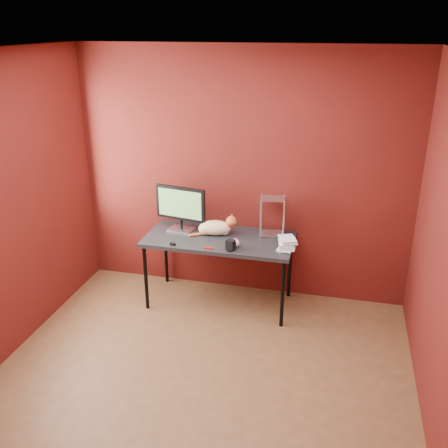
% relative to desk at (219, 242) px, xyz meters
% --- Properties ---
extents(room, '(3.52, 3.52, 2.61)m').
position_rel_desk_xyz_m(room, '(0.15, -1.37, 0.75)').
color(room, brown).
rests_on(room, ground).
extents(desk, '(1.50, 0.70, 0.75)m').
position_rel_desk_xyz_m(desk, '(0.00, 0.00, 0.00)').
color(desk, black).
rests_on(desk, ground).
extents(monitor, '(0.55, 0.22, 0.47)m').
position_rel_desk_xyz_m(monitor, '(-0.43, 0.09, 0.32)').
color(monitor, '#BBBAC0').
rests_on(monitor, desk).
extents(cat, '(0.47, 0.24, 0.23)m').
position_rel_desk_xyz_m(cat, '(-0.06, 0.06, 0.13)').
color(cat, orange).
rests_on(cat, desk).
extents(skull_mug, '(0.09, 0.09, 0.08)m').
position_rel_desk_xyz_m(skull_mug, '(0.21, -0.19, 0.09)').
color(skull_mug, silver).
rests_on(skull_mug, desk).
extents(speaker, '(0.09, 0.09, 0.11)m').
position_rel_desk_xyz_m(speaker, '(0.18, -0.27, 0.10)').
color(speaker, black).
rests_on(speaker, desk).
extents(book_stack, '(0.21, 0.24, 1.18)m').
position_rel_desk_xyz_m(book_stack, '(0.63, -0.10, 0.64)').
color(book_stack, beige).
rests_on(book_stack, desk).
extents(wire_rack, '(0.26, 0.22, 0.40)m').
position_rel_desk_xyz_m(wire_rack, '(0.50, 0.20, 0.25)').
color(wire_rack, '#BBBAC0').
rests_on(wire_rack, desk).
extents(pocket_knife, '(0.08, 0.02, 0.02)m').
position_rel_desk_xyz_m(pocket_knife, '(-0.03, -0.29, 0.06)').
color(pocket_knife, '#A7120C').
rests_on(pocket_knife, desk).
extents(black_gadget, '(0.06, 0.04, 0.02)m').
position_rel_desk_xyz_m(black_gadget, '(-0.40, -0.29, 0.06)').
color(black_gadget, black).
rests_on(black_gadget, desk).
extents(washer, '(0.04, 0.04, 0.00)m').
position_rel_desk_xyz_m(washer, '(0.21, -0.29, 0.05)').
color(washer, '#BBBAC0').
rests_on(washer, desk).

